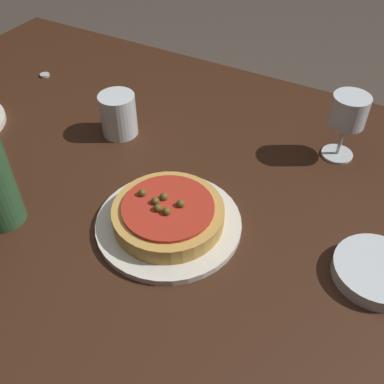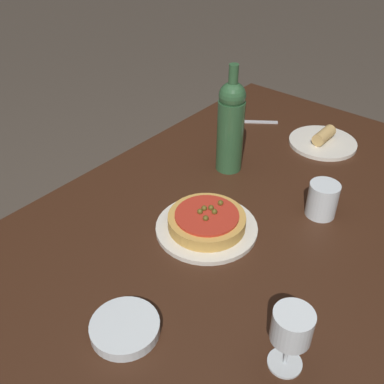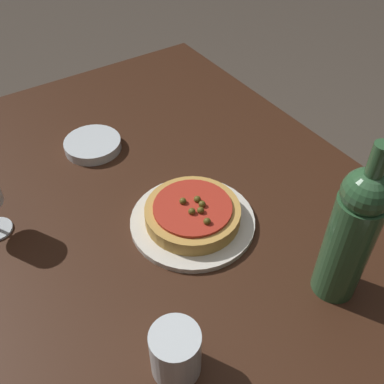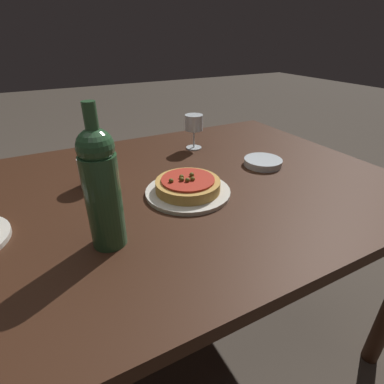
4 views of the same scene
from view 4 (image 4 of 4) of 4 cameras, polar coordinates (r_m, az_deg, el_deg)
name	(u,v)px [view 4 (image 4 of 4)]	position (r m, az deg, el deg)	size (l,w,h in m)	color
ground_plane	(166,344)	(1.42, -5.04, -26.89)	(14.00, 14.00, 0.00)	#4C4238
dining_table	(157,210)	(0.96, -6.70, -3.49)	(1.53, 1.00, 0.74)	#381E11
dinner_plate	(188,192)	(0.88, -0.78, 0.03)	(0.25, 0.25, 0.01)	silver
pizza	(188,185)	(0.87, -0.80, 1.42)	(0.19, 0.19, 0.05)	gold
wine_glass	(194,124)	(1.21, 0.36, 12.78)	(0.07, 0.07, 0.14)	silver
wine_bottle	(102,188)	(0.64, -16.80, 0.82)	(0.08, 0.08, 0.31)	#2D5633
water_cup	(92,172)	(0.96, -18.55, 3.64)	(0.08, 0.08, 0.09)	silver
side_bowl	(263,162)	(1.10, 13.35, 5.56)	(0.13, 0.13, 0.02)	silver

